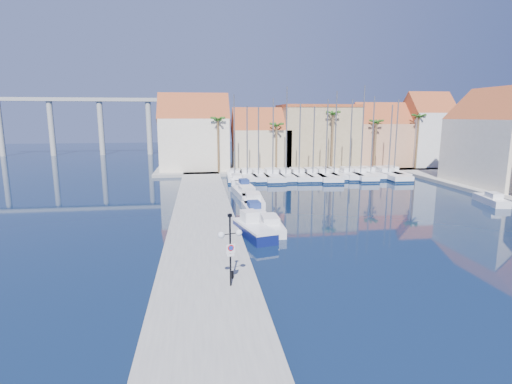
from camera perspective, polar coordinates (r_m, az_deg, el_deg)
ground at (r=29.28m, az=10.88°, el=-9.32°), size 260.00×260.00×0.00m
quay_west at (r=40.63m, az=-7.58°, el=-3.13°), size 6.00×77.00×0.50m
shore_north at (r=77.01m, az=6.43°, el=3.51°), size 54.00×16.00×0.50m
lamp_post at (r=22.35m, az=-3.71°, el=-6.70°), size 1.39×0.69×4.22m
bollard at (r=24.22m, az=-3.40°, el=-11.70°), size 0.18×0.18×0.44m
fishing_boat at (r=33.70m, az=-0.34°, el=-5.24°), size 3.20×5.94×1.98m
motorboat_west_0 at (r=35.60m, az=1.88°, el=-4.62°), size 2.12×6.29×1.40m
motorboat_west_1 at (r=41.29m, az=-0.40°, el=-2.44°), size 1.91×5.36×1.40m
motorboat_west_2 at (r=46.01m, az=-0.49°, el=-1.05°), size 2.62×7.18×1.40m
motorboat_west_3 at (r=50.15m, az=-1.48°, el=-0.06°), size 3.06×7.61×1.40m
motorboat_west_4 at (r=55.61m, az=-1.82°, el=1.02°), size 2.16×5.37×1.40m
motorboat_west_5 at (r=60.48m, az=-2.81°, el=1.81°), size 2.15×6.46×1.40m
motorboat_east_1 at (r=53.33m, az=30.59°, el=-0.93°), size 2.67×5.56×1.40m
sailboat_0 at (r=63.06m, az=-3.09°, el=2.28°), size 2.70×8.99×13.15m
sailboat_1 at (r=63.72m, az=-1.31°, el=2.35°), size 2.44×9.16×11.49m
sailboat_2 at (r=63.53m, az=0.26°, el=2.33°), size 2.81×9.02×11.32m
sailboat_3 at (r=63.76m, az=2.33°, el=2.34°), size 3.29×10.86×12.60m
sailboat_4 at (r=64.04m, az=4.17°, el=2.40°), size 2.82×9.42×14.38m
sailboat_5 at (r=64.60m, az=6.03°, el=2.40°), size 2.70×10.15×12.03m
sailboat_6 at (r=64.83m, az=7.99°, el=2.39°), size 2.90×9.84×11.39m
sailboat_7 at (r=65.39m, az=9.77°, el=2.39°), size 4.04×12.06×12.52m
sailboat_8 at (r=66.38m, az=10.93°, el=2.55°), size 2.65×8.55×13.80m
sailboat_9 at (r=67.22m, az=13.04°, el=2.53°), size 3.10×9.45×12.50m
sailboat_10 at (r=67.29m, az=14.53°, el=2.47°), size 3.58×10.90×14.65m
sailboat_11 at (r=68.94m, az=15.86°, el=2.61°), size 2.80×8.93×13.05m
sailboat_12 at (r=69.04m, az=18.12°, el=2.45°), size 3.21×11.85×11.68m
sailboat_13 at (r=70.91m, az=18.93°, el=2.64°), size 3.04×9.43×12.59m
building_0 at (r=73.03m, az=-8.79°, el=8.00°), size 12.30×9.00×13.50m
building_1 at (r=73.95m, az=0.65°, el=7.20°), size 10.30×8.00×11.00m
building_2 at (r=77.29m, az=8.70°, el=7.95°), size 14.20×10.20×11.50m
building_3 at (r=80.66m, az=17.16°, el=7.43°), size 10.30×8.00×12.00m
building_4 at (r=83.97m, az=23.12°, el=7.92°), size 8.30×8.00×14.00m
building_6 at (r=64.83m, az=31.59°, el=6.18°), size 9.00×14.30×13.50m
palm_0 at (r=68.02m, az=-5.47°, el=10.03°), size 2.60×2.60×10.15m
palm_1 at (r=69.24m, az=2.95°, el=9.29°), size 2.60×2.60×9.15m
palm_2 at (r=71.79m, az=10.96°, el=10.67°), size 2.60×2.60×11.15m
palm_3 at (r=74.77m, az=16.81°, el=9.33°), size 2.60×2.60×9.65m
palm_4 at (r=78.44m, az=22.24°, el=9.73°), size 2.60×2.60×10.65m
viaduct at (r=112.00m, az=-23.94°, el=10.07°), size 48.00×2.20×14.45m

